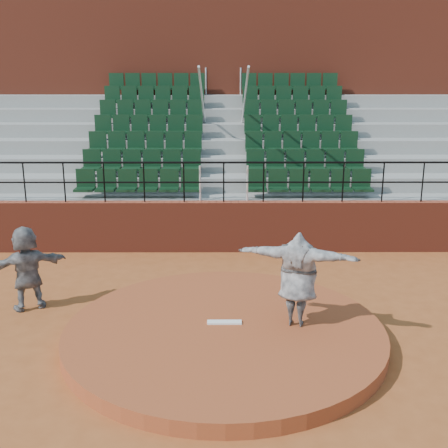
% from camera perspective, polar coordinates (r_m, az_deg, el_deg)
% --- Properties ---
extents(ground, '(90.00, 90.00, 0.00)m').
position_cam_1_polar(ground, '(9.92, 0.04, -11.70)').
color(ground, '#994C22').
rests_on(ground, ground).
extents(pitchers_mound, '(5.50, 5.50, 0.25)m').
position_cam_1_polar(pitchers_mound, '(9.86, 0.04, -11.05)').
color(pitchers_mound, '#974321').
rests_on(pitchers_mound, ground).
extents(pitching_rubber, '(0.60, 0.15, 0.03)m').
position_cam_1_polar(pitching_rubber, '(9.94, 0.04, -9.95)').
color(pitching_rubber, white).
rests_on(pitching_rubber, pitchers_mound).
extents(boundary_wall, '(24.00, 0.30, 1.30)m').
position_cam_1_polar(boundary_wall, '(14.36, -0.03, -0.25)').
color(boundary_wall, maroon).
rests_on(boundary_wall, ground).
extents(wall_railing, '(24.04, 0.05, 1.03)m').
position_cam_1_polar(wall_railing, '(14.06, -0.03, 5.18)').
color(wall_railing, black).
rests_on(wall_railing, boundary_wall).
extents(seating_deck, '(24.00, 5.97, 4.63)m').
position_cam_1_polar(seating_deck, '(17.75, -0.06, 5.39)').
color(seating_deck, gray).
rests_on(seating_deck, ground).
extents(press_box_facade, '(24.00, 3.00, 7.10)m').
position_cam_1_polar(press_box_facade, '(21.46, -0.08, 12.78)').
color(press_box_facade, maroon).
rests_on(press_box_facade, ground).
extents(pitcher, '(2.12, 1.13, 1.67)m').
position_cam_1_polar(pitcher, '(9.67, 7.50, -5.55)').
color(pitcher, black).
rests_on(pitcher, pitchers_mound).
extents(fielder, '(1.60, 1.14, 1.67)m').
position_cam_1_polar(fielder, '(11.49, -19.40, -4.23)').
color(fielder, black).
rests_on(fielder, ground).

